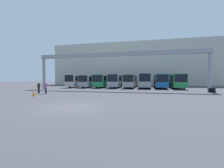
{
  "coord_description": "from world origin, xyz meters",
  "views": [
    {
      "loc": [
        5.62,
        -10.31,
        2.17
      ],
      "look_at": [
        -1.78,
        21.08,
        1.02
      ],
      "focal_mm": 24.0,
      "sensor_mm": 36.0,
      "label": 1
    }
  ],
  "objects_px": {
    "bus_slot_0": "(79,80)",
    "bus_slot_6": "(160,80)",
    "bus_slot_1": "(92,80)",
    "bus_slot_7": "(176,80)",
    "tire_stack": "(212,90)",
    "bus_slot_5": "(145,80)",
    "bus_slot_4": "(131,80)",
    "pedestrian_far_center": "(46,87)",
    "bus_slot_2": "(105,80)",
    "traffic_cone": "(34,94)",
    "bus_slot_3": "(118,80)",
    "pedestrian_near_left": "(39,87)"
  },
  "relations": [
    {
      "from": "bus_slot_0",
      "to": "bus_slot_6",
      "type": "distance_m",
      "value": 20.57
    },
    {
      "from": "bus_slot_1",
      "to": "bus_slot_7",
      "type": "relative_size",
      "value": 1.06
    },
    {
      "from": "bus_slot_0",
      "to": "tire_stack",
      "type": "relative_size",
      "value": 10.22
    },
    {
      "from": "bus_slot_5",
      "to": "bus_slot_7",
      "type": "height_order",
      "value": "bus_slot_5"
    },
    {
      "from": "bus_slot_4",
      "to": "pedestrian_far_center",
      "type": "bearing_deg",
      "value": -119.45
    },
    {
      "from": "bus_slot_2",
      "to": "tire_stack",
      "type": "xyz_separation_m",
      "value": [
        20.7,
        -10.95,
        -1.43
      ]
    },
    {
      "from": "bus_slot_1",
      "to": "tire_stack",
      "type": "xyz_separation_m",
      "value": [
        24.13,
        -10.41,
        -1.38
      ]
    },
    {
      "from": "bus_slot_5",
      "to": "traffic_cone",
      "type": "height_order",
      "value": "bus_slot_5"
    },
    {
      "from": "bus_slot_5",
      "to": "bus_slot_6",
      "type": "height_order",
      "value": "bus_slot_5"
    },
    {
      "from": "traffic_cone",
      "to": "tire_stack",
      "type": "bearing_deg",
      "value": 24.39
    },
    {
      "from": "bus_slot_4",
      "to": "pedestrian_far_center",
      "type": "height_order",
      "value": "bus_slot_4"
    },
    {
      "from": "bus_slot_4",
      "to": "bus_slot_2",
      "type": "bearing_deg",
      "value": 171.82
    },
    {
      "from": "bus_slot_7",
      "to": "tire_stack",
      "type": "distance_m",
      "value": 10.8
    },
    {
      "from": "bus_slot_7",
      "to": "bus_slot_4",
      "type": "bearing_deg",
      "value": -179.29
    },
    {
      "from": "bus_slot_3",
      "to": "tire_stack",
      "type": "bearing_deg",
      "value": -32.35
    },
    {
      "from": "bus_slot_1",
      "to": "traffic_cone",
      "type": "relative_size",
      "value": 18.59
    },
    {
      "from": "bus_slot_6",
      "to": "traffic_cone",
      "type": "relative_size",
      "value": 17.52
    },
    {
      "from": "bus_slot_1",
      "to": "bus_slot_5",
      "type": "xyz_separation_m",
      "value": [
        13.72,
        -0.25,
        0.18
      ]
    },
    {
      "from": "bus_slot_2",
      "to": "bus_slot_3",
      "type": "height_order",
      "value": "bus_slot_3"
    },
    {
      "from": "bus_slot_4",
      "to": "bus_slot_5",
      "type": "relative_size",
      "value": 0.96
    },
    {
      "from": "bus_slot_2",
      "to": "bus_slot_4",
      "type": "height_order",
      "value": "bus_slot_4"
    },
    {
      "from": "bus_slot_2",
      "to": "bus_slot_7",
      "type": "relative_size",
      "value": 1.17
    },
    {
      "from": "bus_slot_5",
      "to": "bus_slot_7",
      "type": "relative_size",
      "value": 1.01
    },
    {
      "from": "bus_slot_2",
      "to": "bus_slot_5",
      "type": "relative_size",
      "value": 1.15
    },
    {
      "from": "bus_slot_2",
      "to": "bus_slot_6",
      "type": "xyz_separation_m",
      "value": [
        13.72,
        -0.86,
        0.02
      ]
    },
    {
      "from": "bus_slot_3",
      "to": "bus_slot_5",
      "type": "xyz_separation_m",
      "value": [
        6.86,
        -0.78,
        0.06
      ]
    },
    {
      "from": "bus_slot_1",
      "to": "bus_slot_3",
      "type": "bearing_deg",
      "value": 4.41
    },
    {
      "from": "bus_slot_2",
      "to": "bus_slot_7",
      "type": "bearing_deg",
      "value": -2.87
    },
    {
      "from": "bus_slot_2",
      "to": "pedestrian_near_left",
      "type": "bearing_deg",
      "value": -104.74
    },
    {
      "from": "bus_slot_3",
      "to": "pedestrian_far_center",
      "type": "xyz_separation_m",
      "value": [
        -6.7,
        -18.92,
        -0.94
      ]
    },
    {
      "from": "bus_slot_1",
      "to": "bus_slot_2",
      "type": "xyz_separation_m",
      "value": [
        3.43,
        0.54,
        0.04
      ]
    },
    {
      "from": "bus_slot_0",
      "to": "bus_slot_5",
      "type": "distance_m",
      "value": 17.15
    },
    {
      "from": "bus_slot_1",
      "to": "traffic_cone",
      "type": "bearing_deg",
      "value": -88.59
    },
    {
      "from": "bus_slot_4",
      "to": "pedestrian_near_left",
      "type": "relative_size",
      "value": 5.99
    },
    {
      "from": "bus_slot_2",
      "to": "pedestrian_far_center",
      "type": "relative_size",
      "value": 6.95
    },
    {
      "from": "bus_slot_0",
      "to": "tire_stack",
      "type": "distance_m",
      "value": 29.43
    },
    {
      "from": "pedestrian_near_left",
      "to": "traffic_cone",
      "type": "bearing_deg",
      "value": -154.4
    },
    {
      "from": "bus_slot_0",
      "to": "pedestrian_far_center",
      "type": "relative_size",
      "value": 6.13
    },
    {
      "from": "bus_slot_7",
      "to": "tire_stack",
      "type": "height_order",
      "value": "bus_slot_7"
    },
    {
      "from": "bus_slot_0",
      "to": "bus_slot_3",
      "type": "bearing_deg",
      "value": 3.9
    },
    {
      "from": "bus_slot_1",
      "to": "pedestrian_near_left",
      "type": "xyz_separation_m",
      "value": [
        -1.41,
        -17.87,
        -0.85
      ]
    },
    {
      "from": "pedestrian_far_center",
      "to": "bus_slot_7",
      "type": "bearing_deg",
      "value": -50.57
    },
    {
      "from": "bus_slot_1",
      "to": "pedestrian_far_center",
      "type": "xyz_separation_m",
      "value": [
        0.16,
        -18.39,
        -0.82
      ]
    },
    {
      "from": "bus_slot_0",
      "to": "bus_slot_1",
      "type": "relative_size",
      "value": 0.97
    },
    {
      "from": "bus_slot_3",
      "to": "bus_slot_2",
      "type": "bearing_deg",
      "value": 179.82
    },
    {
      "from": "bus_slot_5",
      "to": "tire_stack",
      "type": "xyz_separation_m",
      "value": [
        10.41,
        -10.16,
        -1.56
      ]
    },
    {
      "from": "bus_slot_4",
      "to": "tire_stack",
      "type": "distance_m",
      "value": 17.12
    },
    {
      "from": "bus_slot_1",
      "to": "traffic_cone",
      "type": "height_order",
      "value": "bus_slot_1"
    },
    {
      "from": "bus_slot_1",
      "to": "bus_slot_4",
      "type": "xyz_separation_m",
      "value": [
        10.29,
        -0.45,
        0.06
      ]
    },
    {
      "from": "bus_slot_0",
      "to": "bus_slot_6",
      "type": "relative_size",
      "value": 1.03
    }
  ]
}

